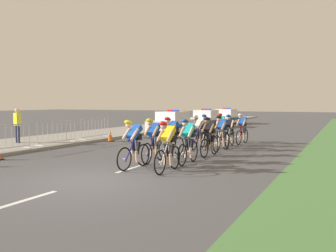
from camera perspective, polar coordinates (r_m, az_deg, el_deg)
The scene contains 24 objects.
ground_plane at distance 9.46m, azimuth -12.59°, elevation -8.76°, with size 160.00×160.00×0.00m, color #4C4C51.
sidewalk_slab at distance 25.39m, azimuth -6.32°, elevation -0.73°, with size 4.77×60.00×0.12m, color gray.
kerb_edge at distance 24.19m, azimuth -1.77°, elevation -0.92°, with size 0.16×60.00×0.13m, color #9E9E99.
lane_markings_centre at distance 14.45m, azimuth 2.76°, elevation -4.33°, with size 0.14×17.60×0.01m.
cyclist_lead at distance 10.84m, azimuth -5.68°, elevation -2.88°, with size 0.43×1.72×1.56m.
cyclist_second at distance 10.22m, azimuth -0.08°, elevation -3.26°, with size 0.42×1.72×1.56m.
cyclist_third at distance 11.92m, azimuth -2.40°, elevation -2.26°, with size 0.42×1.72×1.56m.
cyclist_fourth at distance 11.63m, azimuth 3.31°, elevation -2.42°, with size 0.42×1.72×1.56m.
cyclist_fifth at distance 13.15m, azimuth 0.58°, elevation -1.69°, with size 0.46×1.72×1.56m.
cyclist_sixth at distance 13.38m, azimuth 6.85°, elevation -1.63°, with size 0.43×1.72×1.56m.
cyclist_seventh at distance 15.43m, azimuth 5.03°, elevation -0.90°, with size 0.45×1.72×1.56m.
cyclist_eighth at distance 14.92m, azimuth 8.79°, elevation -1.09°, with size 0.45×1.72×1.56m.
cyclist_ninth at distance 16.49m, azimuth 6.23°, elevation -0.61°, with size 0.44×1.72×1.56m.
cyclist_tenth at distance 16.42m, azimuth 10.12°, elevation -0.67°, with size 0.43×1.72×1.56m.
cyclist_eleventh at distance 18.17m, azimuth 8.71°, elevation -0.23°, with size 0.45×1.72×1.56m.
cyclist_twelfth at distance 17.67m, azimuth 12.11°, elevation -0.38°, with size 0.44×1.72×1.56m.
police_car_nearest at distance 23.86m, azimuth 0.91°, elevation 0.49°, with size 2.23×4.51×1.59m.
police_car_second at distance 29.63m, azimuth 6.34°, elevation 1.10°, with size 2.07×4.44×1.59m.
police_car_third at distance 34.92m, azimuth 9.64°, elevation 1.47°, with size 2.03×4.41×1.59m.
crowd_barrier_front at distance 15.33m, azimuth -25.17°, elevation -1.80°, with size 0.55×2.32×1.07m.
crowd_barrier_middle at distance 17.25m, azimuth -17.75°, elevation -1.05°, with size 0.59×2.32×1.07m.
crowd_barrier_rear at distance 19.51m, azimuth -11.90°, elevation -0.41°, with size 0.52×2.32×1.07m.
traffic_cone_near at distance 18.75m, azimuth -9.51°, elevation -1.58°, with size 0.36×0.36×0.64m.
spectator_closest at distance 18.29m, azimuth -23.55°, elevation 0.46°, with size 0.52×0.30×1.68m.
Camera 1 is at (5.95, -7.07, 2.03)m, focal length 37.03 mm.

